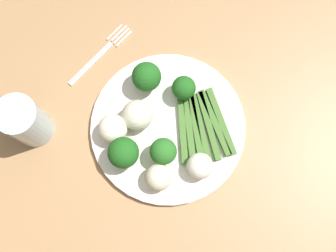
{
  "coord_description": "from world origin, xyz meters",
  "views": [
    {
      "loc": [
        0.13,
        -0.16,
        1.54
      ],
      "look_at": [
        -0.02,
        -0.05,
        0.77
      ],
      "focal_mm": 44.66,
      "sensor_mm": 36.0,
      "label": 1
    }
  ],
  "objects": [
    {
      "name": "ground_plane",
      "position": [
        0.0,
        0.0,
        -0.01
      ],
      "size": [
        6.0,
        6.0,
        0.02
      ],
      "primitive_type": "cube",
      "color": "tan"
    },
    {
      "name": "broccoli_front",
      "position": [
        -0.11,
        -0.02,
        0.8
      ],
      "size": [
        0.06,
        0.06,
        0.07
      ],
      "color": "#4C7F2B",
      "rests_on": "plate"
    },
    {
      "name": "asparagus_bundle",
      "position": [
        0.02,
        0.0,
        0.77
      ],
      "size": [
        0.16,
        0.14,
        0.01
      ],
      "rotation": [
        0.0,
        0.0,
        5.83
      ],
      "color": "#3D6626",
      "rests_on": "plate"
    },
    {
      "name": "fork",
      "position": [
        -0.22,
        -0.06,
        0.75
      ],
      "size": [
        0.05,
        0.17,
        0.0
      ],
      "rotation": [
        0.0,
        0.0,
        1.74
      ],
      "color": "silver",
      "rests_on": "dining_table"
    },
    {
      "name": "broccoli_back_right",
      "position": [
        -0.05,
        0.02,
        0.79
      ],
      "size": [
        0.05,
        0.05,
        0.06
      ],
      "color": "#4C7F2B",
      "rests_on": "plate"
    },
    {
      "name": "water_glass",
      "position": [
        -0.18,
        -0.25,
        0.81
      ],
      "size": [
        0.07,
        0.07,
        0.12
      ],
      "primitive_type": "cylinder",
      "color": "silver",
      "rests_on": "dining_table"
    },
    {
      "name": "plate",
      "position": [
        -0.02,
        -0.05,
        0.75
      ],
      "size": [
        0.3,
        0.3,
        0.01
      ],
      "primitive_type": "cylinder",
      "color": "silver",
      "rests_on": "dining_table"
    },
    {
      "name": "cauliflower_mid",
      "position": [
        -0.06,
        -0.08,
        0.79
      ],
      "size": [
        0.06,
        0.06,
        0.06
      ],
      "primitive_type": "sphere",
      "color": "beige",
      "rests_on": "plate"
    },
    {
      "name": "broccoli_left",
      "position": [
        0.02,
        -0.09,
        0.8
      ],
      "size": [
        0.05,
        0.05,
        0.06
      ],
      "color": "#568E33",
      "rests_on": "plate"
    },
    {
      "name": "broccoli_right",
      "position": [
        -0.02,
        -0.14,
        0.8
      ],
      "size": [
        0.06,
        0.06,
        0.07
      ],
      "color": "#4C7F2B",
      "rests_on": "plate"
    },
    {
      "name": "cauliflower_near_fork",
      "position": [
        0.08,
        -0.05,
        0.79
      ],
      "size": [
        0.05,
        0.05,
        0.05
      ],
      "primitive_type": "sphere",
      "color": "white",
      "rests_on": "plate"
    },
    {
      "name": "dining_table",
      "position": [
        0.0,
        0.0,
        0.64
      ],
      "size": [
        1.1,
        1.09,
        0.75
      ],
      "color": "#9E754C",
      "rests_on": "ground_plane"
    },
    {
      "name": "cauliflower_front_left",
      "position": [
        0.05,
        -0.12,
        0.79
      ],
      "size": [
        0.05,
        0.05,
        0.05
      ],
      "primitive_type": "sphere",
      "color": "beige",
      "rests_on": "plate"
    },
    {
      "name": "cauliflower_back",
      "position": [
        -0.07,
        -0.13,
        0.79
      ],
      "size": [
        0.05,
        0.05,
        0.05
      ],
      "primitive_type": "sphere",
      "color": "silver",
      "rests_on": "plate"
    }
  ]
}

